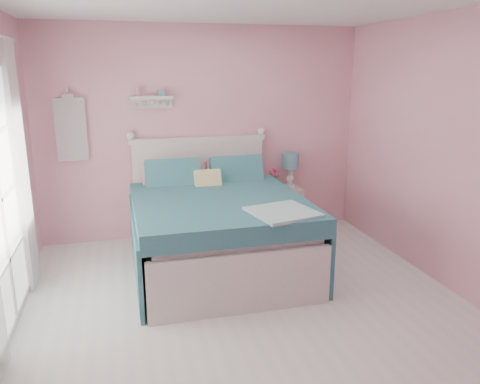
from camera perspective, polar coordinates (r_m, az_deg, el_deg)
name	(u,v)px	position (r m, az deg, el deg)	size (l,w,h in m)	color
floor	(253,316)	(4.20, 1.55, -14.91)	(4.50, 4.50, 0.00)	silver
room_shell	(254,134)	(3.68, 1.72, 7.03)	(4.50, 4.50, 4.50)	pink
bed	(216,229)	(5.03, -2.91, -4.48)	(1.72, 2.19, 1.26)	silver
nightstand	(284,209)	(6.15, 5.37, -2.10)	(0.41, 0.40, 0.59)	beige
table_lamp	(290,163)	(6.08, 6.15, 3.52)	(0.22, 0.22, 0.44)	white
vase	(274,181)	(6.06, 4.21, 1.32)	(0.16, 0.16, 0.16)	#B8C3C1
teacup	(282,188)	(5.91, 5.13, 0.48)	(0.09, 0.09, 0.07)	#CD899F
roses	(274,172)	(6.03, 4.23, 2.41)	(0.14, 0.11, 0.12)	#C14269
wall_shelf	(151,99)	(5.71, -10.80, 11.09)	(0.50, 0.15, 0.25)	silver
hanging_dress	(71,130)	(5.74, -19.91, 7.14)	(0.34, 0.03, 0.72)	white
curtain_far	(22,168)	(4.81, -25.07, 2.62)	(0.04, 0.40, 2.32)	white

